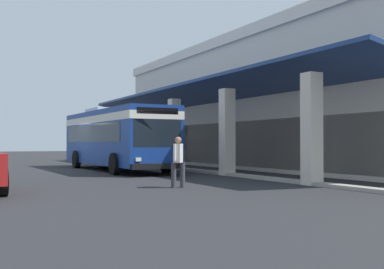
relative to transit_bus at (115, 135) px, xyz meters
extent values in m
plane|color=#262628|center=(-1.37, 6.62, -1.85)|extent=(120.00, 120.00, 0.00)
cube|color=#9E998E|center=(0.41, 3.25, -1.79)|extent=(34.08, 0.50, 0.12)
cube|color=beige|center=(0.41, 12.95, 1.66)|extent=(28.40, 13.59, 7.02)
cube|color=silver|center=(0.41, 12.95, 5.47)|extent=(28.70, 13.89, 0.60)
cube|color=beige|center=(-10.95, 3.23, 0.08)|extent=(0.55, 0.55, 3.86)
cube|color=beige|center=(-5.27, 3.23, 0.08)|extent=(0.55, 0.55, 3.86)
cube|color=beige|center=(0.41, 3.23, 0.08)|extent=(0.55, 0.55, 3.86)
cube|color=beige|center=(6.09, 3.23, 0.08)|extent=(0.55, 0.55, 3.86)
cube|color=beige|center=(11.77, 3.23, 0.08)|extent=(0.55, 0.55, 3.86)
cube|color=navy|center=(0.41, 4.56, 2.36)|extent=(28.40, 3.16, 0.82)
cube|color=#19232D|center=(0.41, 6.20, -0.45)|extent=(23.86, 0.08, 2.40)
cube|color=navy|center=(0.05, 0.00, -0.13)|extent=(11.05, 2.76, 2.75)
cube|color=silver|center=(0.05, 0.00, 0.80)|extent=(11.07, 2.78, 0.36)
cube|color=#19232D|center=(-0.25, 0.00, 0.10)|extent=(9.29, 2.75, 0.90)
cube|color=#19232D|center=(5.52, 0.10, 0.00)|extent=(0.10, 2.24, 1.20)
cube|color=black|center=(5.53, 0.10, 0.97)|extent=(0.10, 1.94, 0.28)
cube|color=black|center=(5.65, 0.11, -1.40)|extent=(0.25, 2.45, 0.24)
cube|color=silver|center=(5.56, 1.00, -1.10)|extent=(0.06, 0.24, 0.16)
cube|color=silver|center=(5.59, -0.79, -1.10)|extent=(0.06, 0.24, 0.16)
cube|color=silver|center=(-1.45, -0.03, 1.37)|extent=(2.43, 1.83, 0.24)
cylinder|color=black|center=(3.66, 1.34, -1.35)|extent=(1.00, 0.30, 1.00)
cylinder|color=black|center=(3.71, -1.21, -1.35)|extent=(1.00, 0.30, 1.00)
cylinder|color=black|center=(-3.05, 1.22, -1.35)|extent=(1.00, 0.30, 1.00)
cylinder|color=black|center=(-3.00, -1.33, -1.35)|extent=(1.00, 0.30, 1.00)
cylinder|color=black|center=(10.83, -6.63, -1.47)|extent=(0.76, 0.26, 0.76)
cylinder|color=#38383D|center=(10.63, -1.46, -1.45)|extent=(0.16, 0.16, 0.81)
cylinder|color=#38383D|center=(10.66, -1.16, -1.45)|extent=(0.16, 0.16, 0.81)
cube|color=silver|center=(10.65, -1.31, -0.73)|extent=(0.51, 0.46, 0.61)
sphere|color=#8C664C|center=(10.65, -1.31, -0.32)|extent=(0.22, 0.22, 0.22)
cylinder|color=silver|center=(10.84, -1.52, -0.70)|extent=(0.09, 0.09, 0.55)
cylinder|color=silver|center=(10.45, -1.09, -0.70)|extent=(0.09, 0.09, 0.55)
cube|color=#4C4742|center=(-5.84, 4.19, -1.57)|extent=(0.71, 0.71, 0.56)
cylinder|color=#332319|center=(-5.84, 4.19, -1.28)|extent=(0.60, 0.60, 0.02)
cylinder|color=brown|center=(-5.84, 4.19, -0.56)|extent=(0.16, 0.16, 1.46)
ellipsoid|color=#286B33|center=(-5.45, 4.11, 0.24)|extent=(0.82, 0.37, 0.17)
ellipsoid|color=#286B33|center=(-5.83, 4.63, 0.39)|extent=(0.22, 0.88, 0.19)
ellipsoid|color=#286B33|center=(-6.23, 4.15, 0.35)|extent=(0.79, 0.29, 0.17)
ellipsoid|color=#286B33|center=(-5.93, 3.74, 0.41)|extent=(0.39, 0.93, 0.14)
camera|label=1|loc=(25.00, -8.01, -0.40)|focal=46.00mm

